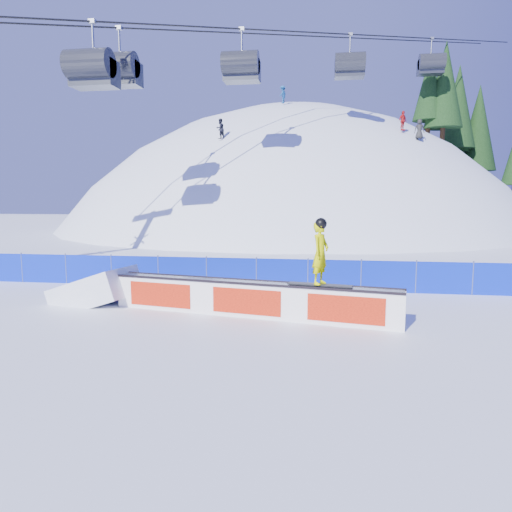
# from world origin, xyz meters

# --- Properties ---
(ground) EXTENTS (160.00, 160.00, 0.00)m
(ground) POSITION_xyz_m (0.00, 0.00, 0.00)
(ground) COLOR white
(ground) RESTS_ON ground
(snow_hill) EXTENTS (64.00, 64.00, 64.00)m
(snow_hill) POSITION_xyz_m (0.00, 42.00, -18.00)
(snow_hill) COLOR white
(snow_hill) RESTS_ON ground
(treeline) EXTENTS (18.65, 13.35, 18.55)m
(treeline) POSITION_xyz_m (23.86, 42.72, 8.95)
(treeline) COLOR #342115
(treeline) RESTS_ON ground
(safety_fence) EXTENTS (22.05, 0.05, 1.30)m
(safety_fence) POSITION_xyz_m (0.00, 4.50, 0.60)
(safety_fence) COLOR #0621BB
(safety_fence) RESTS_ON ground
(chairlift) EXTENTS (40.80, 41.70, 22.00)m
(chairlift) POSITION_xyz_m (4.74, 27.49, 16.89)
(chairlift) COLOR #9398A0
(chairlift) RESTS_ON ground
(rail_box) EXTENTS (8.89, 2.30, 1.07)m
(rail_box) POSITION_xyz_m (1.39, 0.36, 0.53)
(rail_box) COLOR white
(rail_box) RESTS_ON ground
(snow_ramp) EXTENTS (3.06, 2.23, 1.74)m
(snow_ramp) POSITION_xyz_m (-4.10, 1.42, 0.00)
(snow_ramp) COLOR white
(snow_ramp) RESTS_ON ground
(snowboarder) EXTENTS (1.86, 0.77, 1.91)m
(snowboarder) POSITION_xyz_m (3.47, -0.04, 2.01)
(snowboarder) COLOR black
(snowboarder) RESTS_ON rail_box
(distant_skiers) EXTENTS (17.29, 9.87, 6.11)m
(distant_skiers) POSITION_xyz_m (3.08, 29.01, 10.84)
(distant_skiers) COLOR black
(distant_skiers) RESTS_ON ground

